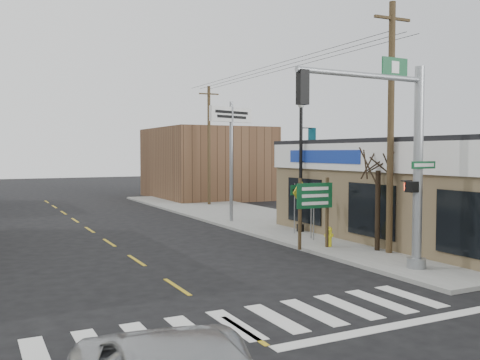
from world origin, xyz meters
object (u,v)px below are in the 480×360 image
guide_sign (314,203)px  dance_center_sign (231,130)px  fire_hydrant (329,236)px  bare_tree (378,156)px  utility_pole_near (391,125)px  utility_pole_far (209,144)px  traffic_signal_pole (400,145)px  lamp_post (302,156)px

guide_sign → dance_center_sign: size_ratio=0.43×
fire_hydrant → dance_center_sign: (-0.04, 8.38, 4.27)m
bare_tree → dance_center_sign: bearing=96.6°
bare_tree → utility_pole_near: size_ratio=0.50×
fire_hydrant → utility_pole_far: bearing=81.8°
fire_hydrant → utility_pole_near: size_ratio=0.09×
guide_sign → utility_pole_far: 17.56m
guide_sign → bare_tree: (1.84, -1.33, 1.72)m
dance_center_sign → utility_pole_near: bearing=-102.2°
utility_pole_near → guide_sign: bearing=137.5°
dance_center_sign → bare_tree: bearing=-102.1°
utility_pole_near → traffic_signal_pole: bearing=-125.2°
lamp_post → utility_pole_near: (-0.06, -5.69, 1.12)m
guide_sign → utility_pole_near: size_ratio=0.30×
dance_center_sign → utility_pole_near: utility_pole_near is taller
fire_hydrant → utility_pole_near: utility_pole_near is taller
traffic_signal_pole → bare_tree: size_ratio=1.45×
dance_center_sign → utility_pole_near: 10.42m
lamp_post → utility_pole_far: 13.36m
guide_sign → lamp_post: (1.96, 3.82, 1.67)m
traffic_signal_pole → utility_pole_near: bearing=50.9°
bare_tree → utility_pole_far: bearing=85.8°
guide_sign → utility_pole_far: (3.20, 17.09, 2.40)m
fire_hydrant → utility_pole_near: bearing=-59.5°
fire_hydrant → dance_center_sign: bearing=90.3°
dance_center_sign → lamp_post: bearing=-93.7°
traffic_signal_pole → utility_pole_near: utility_pole_near is taller
guide_sign → fire_hydrant: (0.74, 0.10, -1.29)m
guide_sign → lamp_post: lamp_post is taller
fire_hydrant → bare_tree: 3.51m
guide_sign → bare_tree: 2.85m
traffic_signal_pole → lamp_post: traffic_signal_pole is taller
traffic_signal_pole → bare_tree: traffic_signal_pole is taller
bare_tree → utility_pole_far: utility_pole_far is taller
guide_sign → utility_pole_near: utility_pole_near is taller
guide_sign → utility_pole_far: size_ratio=0.33×
traffic_signal_pole → fire_hydrant: bearing=80.1°
traffic_signal_pole → guide_sign: 4.67m
traffic_signal_pole → bare_tree: bearing=57.4°
utility_pole_far → traffic_signal_pole: bearing=-94.2°
lamp_post → utility_pole_near: size_ratio=0.66×
dance_center_sign → traffic_signal_pole: bearing=-111.3°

